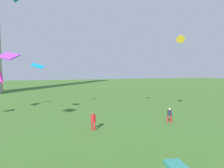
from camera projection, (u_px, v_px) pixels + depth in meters
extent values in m
cylinder|color=red|center=(92.00, 125.00, 17.31)|extent=(0.15, 0.15, 0.81)
cylinder|color=red|center=(95.00, 126.00, 17.05)|extent=(0.15, 0.15, 0.81)
cube|color=red|center=(93.00, 118.00, 17.12)|extent=(0.43, 0.51, 0.64)
sphere|color=brown|center=(93.00, 114.00, 17.09)|extent=(0.24, 0.24, 0.24)
cylinder|color=red|center=(171.00, 119.00, 19.50)|extent=(0.15, 0.15, 0.77)
cylinder|color=red|center=(168.00, 119.00, 19.51)|extent=(0.15, 0.15, 0.77)
cube|color=#1E2333|center=(170.00, 113.00, 19.45)|extent=(0.48, 0.37, 0.61)
sphere|color=beige|center=(170.00, 109.00, 19.42)|extent=(0.23, 0.23, 0.23)
cube|color=#1290E1|center=(38.00, 66.00, 22.15)|extent=(1.58, 1.10, 0.80)
cone|color=yellow|center=(180.00, 37.00, 21.76)|extent=(1.80, 1.93, 1.56)
cone|color=#BC2181|center=(0.00, 79.00, 24.23)|extent=(2.69, 2.78, 2.30)
cube|color=#9832E4|center=(9.00, 56.00, 16.57)|extent=(2.06, 1.88, 0.91)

